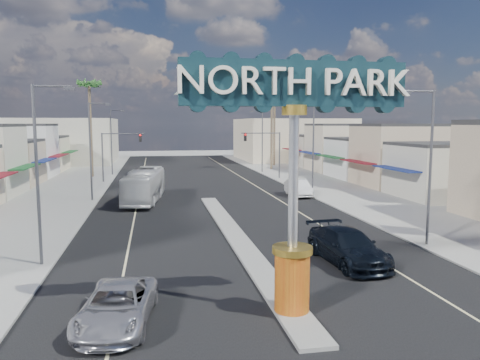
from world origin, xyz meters
name	(u,v)px	position (x,y,z in m)	size (l,w,h in m)	color
ground	(207,198)	(0.00, 30.00, 0.00)	(160.00, 160.00, 0.00)	gray
road	(207,198)	(0.00, 30.00, 0.01)	(20.00, 120.00, 0.01)	black
median_island	(236,237)	(0.00, 14.00, 0.08)	(1.30, 30.00, 0.16)	gray
sidewalk_left	(53,202)	(-14.00, 30.00, 0.06)	(8.00, 120.00, 0.12)	gray
sidewalk_right	(344,193)	(14.00, 30.00, 0.06)	(8.00, 120.00, 0.12)	gray
storefront_row_right	(377,155)	(24.00, 43.00, 3.00)	(12.00, 42.00, 6.00)	#B7B29E
backdrop_far_left	(57,141)	(-22.00, 75.00, 4.00)	(20.00, 20.00, 8.00)	#B7B29E
backdrop_far_right	(292,139)	(22.00, 75.00, 4.00)	(20.00, 20.00, 8.00)	beige
gateway_sign	(294,157)	(0.00, 1.98, 5.93)	(8.20, 1.50, 9.15)	red
traffic_signal_left	(118,147)	(-9.18, 43.99, 4.27)	(5.09, 0.45, 6.00)	#47474C
traffic_signal_right	(266,146)	(9.18, 43.99, 4.27)	(5.09, 0.45, 6.00)	#47474C
streetlight_l_near	(40,166)	(-10.43, 10.00, 5.07)	(2.03, 0.22, 9.00)	#47474C
streetlight_l_mid	(92,146)	(-10.43, 30.00, 5.07)	(2.03, 0.22, 9.00)	#47474C
streetlight_l_far	(112,139)	(-10.43, 52.00, 5.07)	(2.03, 0.22, 9.00)	#47474C
streetlight_r_near	(428,160)	(10.43, 10.00, 5.07)	(2.03, 0.22, 9.00)	#47474C
streetlight_r_mid	(312,144)	(10.43, 30.00, 5.07)	(2.03, 0.22, 9.00)	#47474C
streetlight_r_far	(261,138)	(10.43, 52.00, 5.07)	(2.03, 0.22, 9.00)	#47474C
palm_left_far	(89,90)	(-13.00, 50.00, 11.50)	(2.60, 2.60, 13.10)	brown
palm_right_mid	(272,100)	(13.00, 56.00, 10.60)	(2.60, 2.60, 12.10)	brown
palm_right_far	(275,91)	(15.00, 62.00, 12.39)	(2.60, 2.60, 14.10)	brown
suv_left	(117,306)	(-6.35, 2.21, 0.71)	(2.35, 5.10, 1.42)	silver
suv_right	(347,246)	(4.69, 7.73, 0.87)	(2.43, 5.99, 1.74)	black
car_parked_right	(298,188)	(9.00, 29.58, 0.80)	(1.70, 4.87, 1.60)	silver
city_bus	(144,186)	(-5.84, 28.99, 1.48)	(2.48, 10.61, 2.96)	silver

